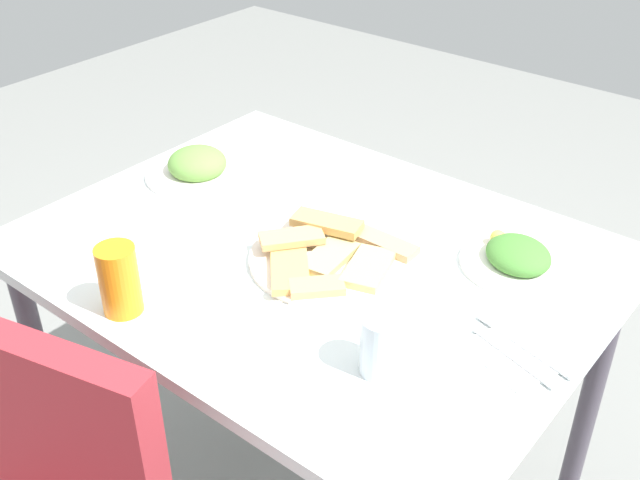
{
  "coord_description": "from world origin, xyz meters",
  "views": [
    {
      "loc": [
        -0.76,
        0.92,
        1.53
      ],
      "look_at": [
        -0.02,
        0.01,
        0.77
      ],
      "focal_mm": 43.0,
      "sensor_mm": 36.0,
      "label": 1
    }
  ],
  "objects_px": {
    "spoon": "(515,356)",
    "soda_can": "(119,280)",
    "pide_platter": "(330,257)",
    "paper_napkin": "(520,352)",
    "dining_table": "(314,287)",
    "fork": "(525,344)",
    "salad_plate_rice": "(198,167)",
    "drinking_glass": "(382,344)",
    "salad_plate_greens": "(517,258)"
  },
  "relations": [
    {
      "from": "pide_platter",
      "to": "paper_napkin",
      "type": "height_order",
      "value": "pide_platter"
    },
    {
      "from": "pide_platter",
      "to": "spoon",
      "type": "xyz_separation_m",
      "value": [
        -0.38,
        0.03,
        -0.01
      ]
    },
    {
      "from": "pide_platter",
      "to": "fork",
      "type": "xyz_separation_m",
      "value": [
        -0.38,
        -0.01,
        -0.01
      ]
    },
    {
      "from": "drinking_glass",
      "to": "fork",
      "type": "xyz_separation_m",
      "value": [
        -0.15,
        -0.18,
        -0.04
      ]
    },
    {
      "from": "paper_napkin",
      "to": "spoon",
      "type": "bearing_deg",
      "value": 90.0
    },
    {
      "from": "dining_table",
      "to": "soda_can",
      "type": "distance_m",
      "value": 0.39
    },
    {
      "from": "pide_platter",
      "to": "salad_plate_rice",
      "type": "relative_size",
      "value": 1.34
    },
    {
      "from": "pide_platter",
      "to": "fork",
      "type": "relative_size",
      "value": 1.66
    },
    {
      "from": "salad_plate_rice",
      "to": "fork",
      "type": "xyz_separation_m",
      "value": [
        -0.81,
        0.08,
        -0.02
      ]
    },
    {
      "from": "dining_table",
      "to": "paper_napkin",
      "type": "distance_m",
      "value": 0.44
    },
    {
      "from": "paper_napkin",
      "to": "drinking_glass",
      "type": "bearing_deg",
      "value": 48.72
    },
    {
      "from": "pide_platter",
      "to": "salad_plate_greens",
      "type": "distance_m",
      "value": 0.34
    },
    {
      "from": "pide_platter",
      "to": "soda_can",
      "type": "height_order",
      "value": "soda_can"
    },
    {
      "from": "salad_plate_greens",
      "to": "drinking_glass",
      "type": "distance_m",
      "value": 0.38
    },
    {
      "from": "drinking_glass",
      "to": "fork",
      "type": "bearing_deg",
      "value": -128.37
    },
    {
      "from": "soda_can",
      "to": "paper_napkin",
      "type": "bearing_deg",
      "value": -150.74
    },
    {
      "from": "soda_can",
      "to": "drinking_glass",
      "type": "xyz_separation_m",
      "value": [
        -0.42,
        -0.15,
        -0.01
      ]
    },
    {
      "from": "pide_platter",
      "to": "salad_plate_greens",
      "type": "xyz_separation_m",
      "value": [
        -0.27,
        -0.2,
        0.0
      ]
    },
    {
      "from": "fork",
      "to": "spoon",
      "type": "bearing_deg",
      "value": 103.78
    },
    {
      "from": "pide_platter",
      "to": "dining_table",
      "type": "bearing_deg",
      "value": -17.46
    },
    {
      "from": "salad_plate_greens",
      "to": "drinking_glass",
      "type": "bearing_deg",
      "value": 85.28
    },
    {
      "from": "dining_table",
      "to": "fork",
      "type": "height_order",
      "value": "fork"
    },
    {
      "from": "salad_plate_rice",
      "to": "pide_platter",
      "type": "bearing_deg",
      "value": 169.06
    },
    {
      "from": "salad_plate_greens",
      "to": "spoon",
      "type": "relative_size",
      "value": 1.27
    },
    {
      "from": "dining_table",
      "to": "fork",
      "type": "distance_m",
      "value": 0.44
    },
    {
      "from": "pide_platter",
      "to": "paper_napkin",
      "type": "relative_size",
      "value": 2.3
    },
    {
      "from": "fork",
      "to": "spoon",
      "type": "distance_m",
      "value": 0.04
    },
    {
      "from": "dining_table",
      "to": "fork",
      "type": "relative_size",
      "value": 5.7
    },
    {
      "from": "salad_plate_greens",
      "to": "fork",
      "type": "distance_m",
      "value": 0.23
    },
    {
      "from": "drinking_glass",
      "to": "spoon",
      "type": "height_order",
      "value": "drinking_glass"
    },
    {
      "from": "pide_platter",
      "to": "paper_napkin",
      "type": "bearing_deg",
      "value": 178.57
    },
    {
      "from": "salad_plate_greens",
      "to": "soda_can",
      "type": "height_order",
      "value": "soda_can"
    },
    {
      "from": "soda_can",
      "to": "spoon",
      "type": "distance_m",
      "value": 0.64
    },
    {
      "from": "spoon",
      "to": "drinking_glass",
      "type": "bearing_deg",
      "value": 61.82
    },
    {
      "from": "dining_table",
      "to": "pide_platter",
      "type": "xyz_separation_m",
      "value": [
        -0.05,
        0.02,
        0.1
      ]
    },
    {
      "from": "pide_platter",
      "to": "drinking_glass",
      "type": "xyz_separation_m",
      "value": [
        -0.24,
        0.17,
        0.04
      ]
    },
    {
      "from": "pide_platter",
      "to": "spoon",
      "type": "distance_m",
      "value": 0.38
    },
    {
      "from": "pide_platter",
      "to": "soda_can",
      "type": "distance_m",
      "value": 0.37
    },
    {
      "from": "salad_plate_rice",
      "to": "soda_can",
      "type": "bearing_deg",
      "value": 121.78
    },
    {
      "from": "salad_plate_greens",
      "to": "salad_plate_rice",
      "type": "bearing_deg",
      "value": 9.81
    },
    {
      "from": "spoon",
      "to": "soda_can",
      "type": "bearing_deg",
      "value": 44.24
    },
    {
      "from": "salad_plate_rice",
      "to": "paper_napkin",
      "type": "relative_size",
      "value": 1.72
    },
    {
      "from": "soda_can",
      "to": "fork",
      "type": "bearing_deg",
      "value": -149.36
    },
    {
      "from": "soda_can",
      "to": "drinking_glass",
      "type": "relative_size",
      "value": 1.24
    },
    {
      "from": "soda_can",
      "to": "paper_napkin",
      "type": "distance_m",
      "value": 0.65
    },
    {
      "from": "drinking_glass",
      "to": "soda_can",
      "type": "bearing_deg",
      "value": 19.71
    },
    {
      "from": "dining_table",
      "to": "salad_plate_rice",
      "type": "relative_size",
      "value": 4.6
    },
    {
      "from": "pide_platter",
      "to": "paper_napkin",
      "type": "xyz_separation_m",
      "value": [
        -0.38,
        0.01,
        -0.01
      ]
    },
    {
      "from": "paper_napkin",
      "to": "fork",
      "type": "bearing_deg",
      "value": -90.0
    },
    {
      "from": "fork",
      "to": "spoon",
      "type": "height_order",
      "value": "same"
    }
  ]
}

